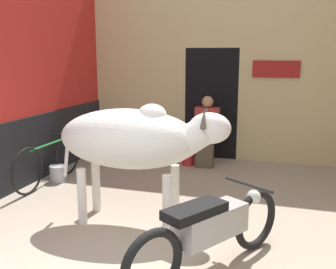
{
  "coord_description": "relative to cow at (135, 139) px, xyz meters",
  "views": [
    {
      "loc": [
        1.26,
        -2.61,
        2.04
      ],
      "look_at": [
        -0.21,
        2.21,
        1.0
      ],
      "focal_mm": 42.0,
      "sensor_mm": 36.0,
      "label": 1
    }
  ],
  "objects": [
    {
      "name": "wall_left_shopfront",
      "position": [
        -2.24,
        0.82,
        0.8
      ],
      "size": [
        0.25,
        4.91,
        3.81
      ],
      "color": "red",
      "rests_on": "ground_plane"
    },
    {
      "name": "wall_back_with_doorway",
      "position": [
        0.4,
        3.51,
        0.61
      ],
      "size": [
        5.19,
        0.93,
        3.81
      ],
      "color": "#D1BC84",
      "rests_on": "ground_plane"
    },
    {
      "name": "cow",
      "position": [
        0.0,
        0.0,
        0.0
      ],
      "size": [
        2.1,
        0.86,
        1.47
      ],
      "color": "silver",
      "rests_on": "ground_plane"
    },
    {
      "name": "motorcycle_near",
      "position": [
        1.09,
        -0.86,
        -0.6
      ],
      "size": [
        1.15,
        1.76,
        0.76
      ],
      "color": "black",
      "rests_on": "ground_plane"
    },
    {
      "name": "bicycle",
      "position": [
        -1.85,
        0.96,
        -0.68
      ],
      "size": [
        0.44,
        1.78,
        0.72
      ],
      "color": "black",
      "rests_on": "ground_plane"
    },
    {
      "name": "shopkeeper_seated",
      "position": [
        0.33,
        2.68,
        -0.36
      ],
      "size": [
        0.43,
        0.33,
        1.29
      ],
      "color": "brown",
      "rests_on": "ground_plane"
    },
    {
      "name": "plastic_stool",
      "position": [
        -0.0,
        2.64,
        -0.8
      ],
      "size": [
        0.33,
        0.33,
        0.45
      ],
      "color": "red",
      "rests_on": "ground_plane"
    },
    {
      "name": "bucket",
      "position": [
        -1.79,
        1.08,
        -0.91
      ],
      "size": [
        0.26,
        0.26,
        0.26
      ],
      "color": "#A8A8B2",
      "rests_on": "ground_plane"
    }
  ]
}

